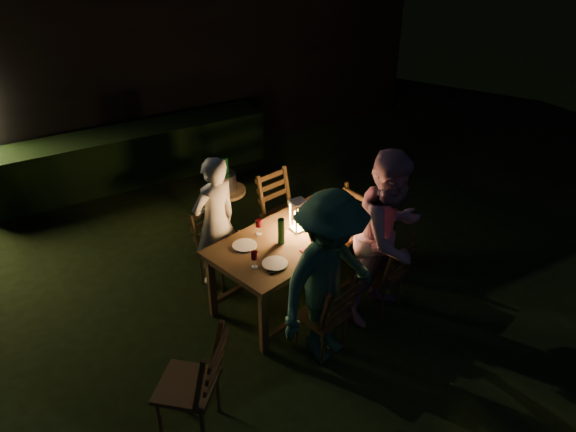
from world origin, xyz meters
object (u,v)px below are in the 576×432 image
chair_end (368,230)px  bottle_table (281,231)px  chair_near_left (323,327)px  lantern (298,217)px  side_table (225,196)px  ice_bucket (224,182)px  chair_spare (191,400)px  bottle_bucket_a (221,180)px  dining_table (298,240)px  person_house_side (215,222)px  person_opp_left (329,279)px  chair_far_left (221,261)px  chair_far_right (284,226)px  person_opp_right (389,237)px  chair_near_right (380,285)px  bottle_bucket_b (226,176)px

chair_end → bottle_table: (-1.43, -0.38, 0.64)m
chair_near_left → lantern: (0.27, 0.92, 0.67)m
side_table → ice_bucket: (0.00, 0.00, 0.19)m
chair_spare → bottle_bucket_a: (1.43, 2.47, 0.55)m
dining_table → person_house_side: bearing=118.8°
chair_spare → bottle_bucket_a: 2.91m
dining_table → person_house_side: size_ratio=1.35×
person_opp_left → bottle_bucket_a: bearing=75.6°
dining_table → chair_far_left: chair_far_left is taller
chair_spare → lantern: (1.70, 1.14, 0.63)m
chair_far_right → ice_bucket: chair_far_right is taller
person_opp_right → lantern: 0.96m
dining_table → chair_near_left: (-0.24, -0.86, -0.44)m
chair_near_right → lantern: bearing=111.0°
chair_near_left → person_opp_right: person_opp_right is taller
bottle_bucket_a → chair_near_right: bearing=-66.7°
chair_end → bottle_bucket_a: size_ratio=3.04×
chair_near_left → person_opp_left: bearing=-91.9°
side_table → dining_table: bearing=-82.4°
ice_bucket → chair_far_left: bearing=-118.7°
chair_end → person_opp_left: bearing=-58.2°
person_house_side → ice_bucket: (0.45, 0.76, 0.04)m
chair_near_left → bottle_table: 1.03m
chair_far_left → bottle_bucket_a: bearing=-139.0°
dining_table → person_opp_left: person_opp_left is taller
chair_end → side_table: bearing=-138.1°
bottle_table → ice_bucket: (0.05, 1.50, -0.12)m
bottle_table → person_opp_right: bearing=-34.8°
chair_far_right → side_table: (-0.53, 0.55, 0.31)m
chair_far_left → ice_bucket: (0.44, 0.81, 0.53)m
person_opp_right → side_table: bearing=96.8°
person_house_side → ice_bucket: bearing=-135.6°
person_opp_right → bottle_table: bearing=130.5°
ice_bucket → person_opp_left: bearing=-90.9°
person_opp_left → dining_table: bearing=61.2°
chair_far_right → chair_end: size_ratio=1.04×
chair_far_left → bottle_bucket_a: 1.04m
person_house_side → chair_far_right: bearing=177.2°
bottle_table → bottle_bucket_b: size_ratio=0.88×
side_table → bottle_bucket_b: bearing=38.7°
lantern → bottle_bucket_b: (-0.18, 1.41, -0.09)m
chair_far_right → chair_end: chair_far_right is taller
bottle_bucket_b → ice_bucket: bearing=-141.3°
person_opp_right → bottle_table: (-0.89, 0.61, 0.01)m
side_table → bottle_bucket_b: bottle_bucket_b is taller
bottle_bucket_b → person_opp_right: bearing=-70.0°
dining_table → bottle_bucket_a: bearing=85.0°
chair_near_right → chair_spare: 2.34m
chair_near_right → chair_spare: size_ratio=0.91×
person_opp_right → lantern: bearing=114.7°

